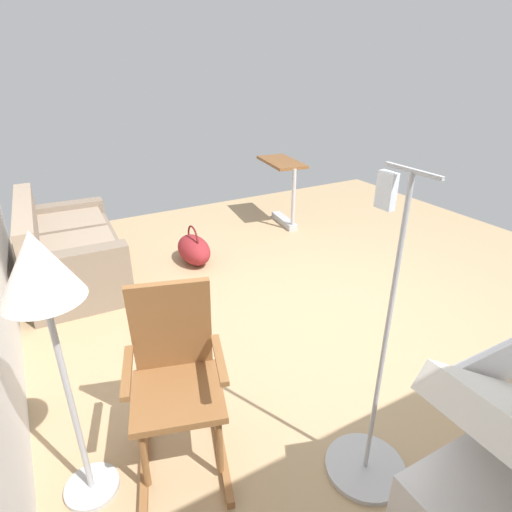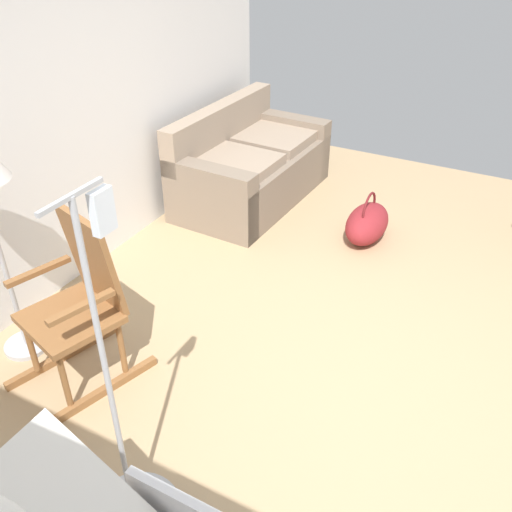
# 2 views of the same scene
# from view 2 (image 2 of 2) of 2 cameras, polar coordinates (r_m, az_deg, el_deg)

# --- Properties ---
(ground_plane) EXTENTS (6.81, 6.81, 0.00)m
(ground_plane) POSITION_cam_2_polar(r_m,az_deg,el_deg) (3.50, 11.50, -12.74)
(ground_plane) COLOR tan
(back_wall) EXTENTS (5.65, 0.10, 2.70)m
(back_wall) POSITION_cam_2_polar(r_m,az_deg,el_deg) (3.94, -21.97, 14.21)
(back_wall) COLOR white
(back_wall) RESTS_ON ground
(couch) EXTENTS (1.63, 0.92, 0.85)m
(couch) POSITION_cam_2_polar(r_m,az_deg,el_deg) (5.30, -0.64, 8.93)
(couch) COLOR #7D6C5C
(couch) RESTS_ON ground
(rocking_chair) EXTENTS (0.86, 0.67, 1.05)m
(rocking_chair) POSITION_cam_2_polar(r_m,az_deg,el_deg) (3.34, -17.40, -4.74)
(rocking_chair) COLOR brown
(rocking_chair) RESTS_ON ground
(duffel_bag) EXTENTS (0.56, 0.33, 0.43)m
(duffel_bag) POSITION_cam_2_polar(r_m,az_deg,el_deg) (4.76, 11.18, 3.28)
(duffel_bag) COLOR maroon
(duffel_bag) RESTS_ON ground
(iv_pole) EXTENTS (0.44, 0.44, 1.69)m
(iv_pole) POSITION_cam_2_polar(r_m,az_deg,el_deg) (2.77, -12.68, -21.41)
(iv_pole) COLOR #B2B5BA
(iv_pole) RESTS_ON ground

